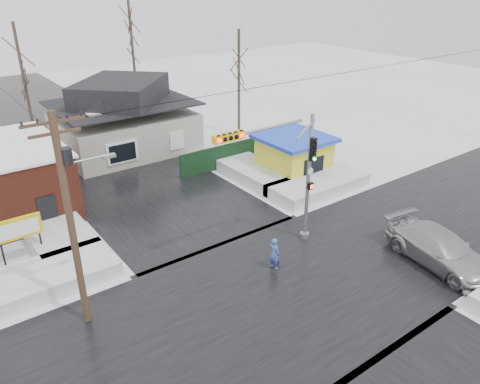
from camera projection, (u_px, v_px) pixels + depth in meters
ground at (286, 291)px, 21.41m from camera, size 120.00×120.00×0.00m
road_ns at (286, 291)px, 21.40m from camera, size 10.00×120.00×0.02m
road_ew at (286, 291)px, 21.40m from camera, size 120.00×10.00×0.02m
snowbank_nw at (38, 280)px, 21.51m from camera, size 7.00×3.00×0.80m
snowbank_ne at (318, 185)px, 31.16m from camera, size 7.00×3.00×0.80m
snowbank_nside_w at (50, 225)px, 26.22m from camera, size 3.00×8.00×0.80m
snowbank_nside_e at (249, 168)px, 33.73m from camera, size 3.00×8.00×0.80m
traffic_signal at (287, 168)px, 22.94m from camera, size 6.05×0.68×7.00m
utility_pole at (71, 212)px, 17.52m from camera, size 3.15×0.44×9.00m
marquee_sign at (18, 230)px, 22.67m from camera, size 2.20×0.21×2.55m
house at (124, 119)px, 37.38m from camera, size 10.40×8.40×5.76m
kiosk at (294, 155)px, 33.16m from camera, size 4.60×4.60×2.88m
fence at (227, 156)px, 34.71m from camera, size 8.00×0.12×1.80m
tree_far_left at (18, 50)px, 34.80m from camera, size 3.00×3.00×10.00m
tree_far_mid at (130, 19)px, 40.94m from camera, size 3.00×3.00×12.00m
tree_far_right at (239, 52)px, 39.36m from camera, size 3.00×3.00×9.00m
pedestrian at (274, 254)px, 22.75m from camera, size 0.49×0.66×1.67m
car at (440, 249)px, 23.09m from camera, size 3.20×6.16×1.71m
shopping_bag at (276, 261)px, 23.33m from camera, size 0.30×0.23×0.35m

